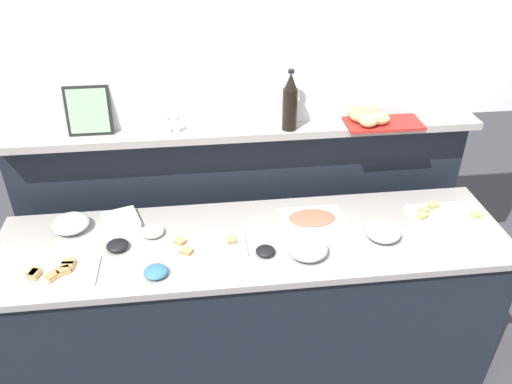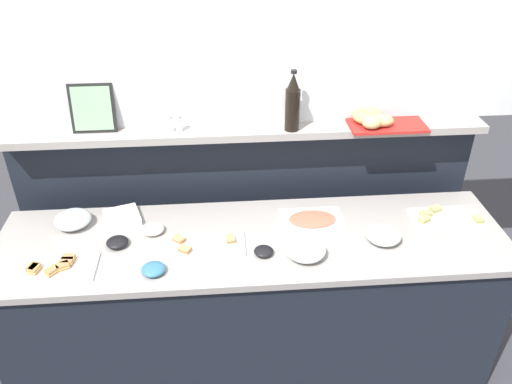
{
  "view_description": "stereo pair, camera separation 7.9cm",
  "coord_description": "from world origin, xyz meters",
  "px_view_note": "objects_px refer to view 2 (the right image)",
  "views": [
    {
      "loc": [
        -0.22,
        -1.97,
        2.43
      ],
      "look_at": [
        0.02,
        0.1,
        1.12
      ],
      "focal_mm": 35.92,
      "sensor_mm": 36.0,
      "label": 1
    },
    {
      "loc": [
        -0.15,
        -1.98,
        2.43
      ],
      "look_at": [
        0.02,
        0.1,
        1.12
      ],
      "focal_mm": 35.92,
      "sensor_mm": 36.0,
      "label": 2
    }
  ],
  "objects_px": {
    "cold_cuts_platter": "(312,220)",
    "salt_shaker": "(170,124)",
    "glass_bowl_medium": "(383,235)",
    "condiment_bowl_cream": "(153,269)",
    "sandwich_platter_rear": "(445,217)",
    "condiment_bowl_dark": "(153,229)",
    "condiment_bowl_teal": "(264,251)",
    "pepper_shaker": "(179,123)",
    "napkin_stack": "(122,217)",
    "glass_bowl_small": "(306,250)",
    "sandwich_platter_front": "(58,267)",
    "framed_picture": "(92,108)",
    "sandwich_platter_side": "(205,245)",
    "wine_bottle_dark": "(293,104)",
    "glass_bowl_large": "(73,220)",
    "bread_basket": "(374,118)",
    "condiment_bowl_red": "(117,242)"
  },
  "relations": [
    {
      "from": "cold_cuts_platter",
      "to": "salt_shaker",
      "type": "height_order",
      "value": "salt_shaker"
    },
    {
      "from": "glass_bowl_medium",
      "to": "condiment_bowl_cream",
      "type": "distance_m",
      "value": 1.1
    },
    {
      "from": "sandwich_platter_rear",
      "to": "condiment_bowl_dark",
      "type": "distance_m",
      "value": 1.49
    },
    {
      "from": "condiment_bowl_teal",
      "to": "pepper_shaker",
      "type": "xyz_separation_m",
      "value": [
        -0.39,
        0.56,
        0.41
      ]
    },
    {
      "from": "sandwich_platter_rear",
      "to": "glass_bowl_medium",
      "type": "bearing_deg",
      "value": -157.53
    },
    {
      "from": "glass_bowl_medium",
      "to": "napkin_stack",
      "type": "bearing_deg",
      "value": 167.88
    },
    {
      "from": "condiment_bowl_dark",
      "to": "glass_bowl_small",
      "type": "bearing_deg",
      "value": -18.56
    },
    {
      "from": "cold_cuts_platter",
      "to": "pepper_shaker",
      "type": "distance_m",
      "value": 0.84
    },
    {
      "from": "sandwich_platter_front",
      "to": "napkin_stack",
      "type": "xyz_separation_m",
      "value": [
        0.23,
        0.36,
        0.01
      ]
    },
    {
      "from": "salt_shaker",
      "to": "condiment_bowl_dark",
      "type": "bearing_deg",
      "value": -106.11
    },
    {
      "from": "cold_cuts_platter",
      "to": "framed_picture",
      "type": "bearing_deg",
      "value": 161.84
    },
    {
      "from": "sandwich_platter_side",
      "to": "salt_shaker",
      "type": "bearing_deg",
      "value": 108.35
    },
    {
      "from": "napkin_stack",
      "to": "salt_shaker",
      "type": "relative_size",
      "value": 1.95
    },
    {
      "from": "sandwich_platter_side",
      "to": "wine_bottle_dark",
      "type": "xyz_separation_m",
      "value": [
        0.46,
        0.45,
        0.52
      ]
    },
    {
      "from": "sandwich_platter_side",
      "to": "wine_bottle_dark",
      "type": "relative_size",
      "value": 1.13
    },
    {
      "from": "sandwich_platter_side",
      "to": "glass_bowl_large",
      "type": "distance_m",
      "value": 0.7
    },
    {
      "from": "glass_bowl_small",
      "to": "bread_basket",
      "type": "distance_m",
      "value": 0.83
    },
    {
      "from": "pepper_shaker",
      "to": "glass_bowl_large",
      "type": "bearing_deg",
      "value": -155.3
    },
    {
      "from": "glass_bowl_large",
      "to": "pepper_shaker",
      "type": "bearing_deg",
      "value": 24.7
    },
    {
      "from": "glass_bowl_medium",
      "to": "framed_picture",
      "type": "height_order",
      "value": "framed_picture"
    },
    {
      "from": "glass_bowl_small",
      "to": "condiment_bowl_red",
      "type": "height_order",
      "value": "glass_bowl_small"
    },
    {
      "from": "cold_cuts_platter",
      "to": "condiment_bowl_dark",
      "type": "distance_m",
      "value": 0.8
    },
    {
      "from": "condiment_bowl_red",
      "to": "salt_shaker",
      "type": "height_order",
      "value": "salt_shaker"
    },
    {
      "from": "condiment_bowl_cream",
      "to": "glass_bowl_medium",
      "type": "bearing_deg",
      "value": 7.67
    },
    {
      "from": "glass_bowl_small",
      "to": "napkin_stack",
      "type": "xyz_separation_m",
      "value": [
        -0.89,
        0.36,
        -0.02
      ]
    },
    {
      "from": "condiment_bowl_teal",
      "to": "sandwich_platter_rear",
      "type": "bearing_deg",
      "value": 12.43
    },
    {
      "from": "cold_cuts_platter",
      "to": "condiment_bowl_teal",
      "type": "height_order",
      "value": "condiment_bowl_teal"
    },
    {
      "from": "sandwich_platter_rear",
      "to": "framed_picture",
      "type": "bearing_deg",
      "value": 167.79
    },
    {
      "from": "glass_bowl_large",
      "to": "napkin_stack",
      "type": "relative_size",
      "value": 1.07
    },
    {
      "from": "condiment_bowl_dark",
      "to": "napkin_stack",
      "type": "relative_size",
      "value": 0.65
    },
    {
      "from": "glass_bowl_medium",
      "to": "condiment_bowl_cream",
      "type": "relative_size",
      "value": 1.58
    },
    {
      "from": "salt_shaker",
      "to": "sandwich_platter_rear",
      "type": "bearing_deg",
      "value": -13.95
    },
    {
      "from": "condiment_bowl_teal",
      "to": "framed_picture",
      "type": "distance_m",
      "value": 1.12
    },
    {
      "from": "sandwich_platter_front",
      "to": "condiment_bowl_teal",
      "type": "bearing_deg",
      "value": 2.02
    },
    {
      "from": "wine_bottle_dark",
      "to": "framed_picture",
      "type": "height_order",
      "value": "wine_bottle_dark"
    },
    {
      "from": "napkin_stack",
      "to": "pepper_shaker",
      "type": "distance_m",
      "value": 0.56
    },
    {
      "from": "sandwich_platter_side",
      "to": "bread_basket",
      "type": "bearing_deg",
      "value": 27.83
    },
    {
      "from": "bread_basket",
      "to": "sandwich_platter_front",
      "type": "bearing_deg",
      "value": -159.38
    },
    {
      "from": "condiment_bowl_teal",
      "to": "wine_bottle_dark",
      "type": "distance_m",
      "value": 0.76
    },
    {
      "from": "sandwich_platter_front",
      "to": "condiment_bowl_teal",
      "type": "distance_m",
      "value": 0.93
    },
    {
      "from": "condiment_bowl_cream",
      "to": "salt_shaker",
      "type": "xyz_separation_m",
      "value": [
        0.07,
        0.65,
        0.41
      ]
    },
    {
      "from": "glass_bowl_large",
      "to": "salt_shaker",
      "type": "height_order",
      "value": "salt_shaker"
    },
    {
      "from": "sandwich_platter_rear",
      "to": "glass_bowl_small",
      "type": "xyz_separation_m",
      "value": [
        -0.77,
        -0.24,
        0.02
      ]
    },
    {
      "from": "cold_cuts_platter",
      "to": "pepper_shaker",
      "type": "relative_size",
      "value": 3.69
    },
    {
      "from": "condiment_bowl_red",
      "to": "glass_bowl_small",
      "type": "bearing_deg",
      "value": -10.0
    },
    {
      "from": "sandwich_platter_front",
      "to": "cold_cuts_platter",
      "type": "relative_size",
      "value": 0.99
    },
    {
      "from": "condiment_bowl_dark",
      "to": "bread_basket",
      "type": "height_order",
      "value": "bread_basket"
    },
    {
      "from": "sandwich_platter_side",
      "to": "bread_basket",
      "type": "height_order",
      "value": "bread_basket"
    },
    {
      "from": "sandwich_platter_rear",
      "to": "napkin_stack",
      "type": "bearing_deg",
      "value": 175.86
    },
    {
      "from": "cold_cuts_platter",
      "to": "glass_bowl_small",
      "type": "height_order",
      "value": "glass_bowl_small"
    }
  ]
}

